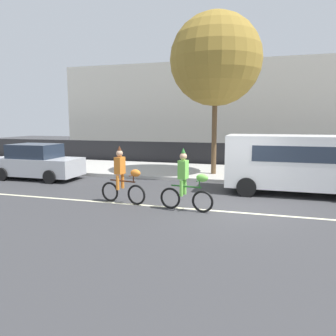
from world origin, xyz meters
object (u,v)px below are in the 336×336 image
object	(u,v)px
parade_cyclist_lime	(187,184)
parked_car_silver	(37,162)
parked_van_white	(298,160)
parade_cyclist_orange	(123,178)

from	to	relation	value
parade_cyclist_lime	parked_car_silver	distance (m)	8.68
parade_cyclist_lime	parked_van_white	bearing A→B (deg)	45.03
parked_van_white	parked_car_silver	xyz separation A→B (m)	(-11.41, -0.04, -0.50)
parade_cyclist_lime	parked_car_silver	world-z (taller)	parade_cyclist_lime
parade_cyclist_orange	parade_cyclist_lime	xyz separation A→B (m)	(2.22, -0.29, 0.00)
parade_cyclist_orange	parked_van_white	distance (m)	6.46
parked_van_white	parked_car_silver	distance (m)	11.42
parade_cyclist_lime	parked_van_white	xyz separation A→B (m)	(3.42, 3.42, 0.44)
parked_van_white	parade_cyclist_lime	bearing A→B (deg)	-134.97
parade_cyclist_orange	parked_car_silver	world-z (taller)	parade_cyclist_orange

